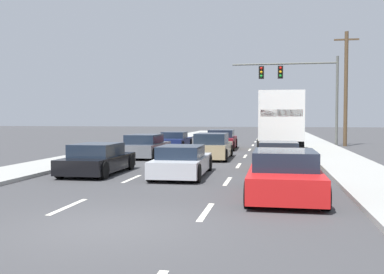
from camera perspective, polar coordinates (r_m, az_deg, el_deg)
ground_plane at (r=33.59m, az=4.78°, el=-1.20°), size 140.00×140.00×0.00m
sidewalk_right at (r=28.64m, az=16.95°, el=-1.81°), size 2.58×80.00×0.14m
sidewalk_left at (r=30.06m, az=-8.66°, el=-1.53°), size 2.58×80.00×0.14m
lane_markings at (r=30.30m, az=4.18°, el=-1.60°), size 3.54×52.00×0.01m
car_navy at (r=30.88m, az=-2.24°, el=-0.52°), size 1.86×4.14×1.18m
car_gray at (r=24.42m, az=-5.98°, el=-1.22°), size 1.94×4.52×1.26m
car_black at (r=17.60m, az=-12.01°, el=-2.84°), size 1.86×4.11×1.17m
car_maroon at (r=30.62m, az=3.80°, el=-0.41°), size 2.06×4.58×1.33m
car_tan at (r=23.36m, az=2.60°, el=-1.30°), size 1.89×4.34×1.35m
car_silver at (r=16.56m, az=-1.28°, el=-3.19°), size 1.91×4.53×1.14m
box_truck at (r=27.45m, az=11.15°, el=2.23°), size 2.60×8.75×3.59m
car_orange at (r=19.30m, az=10.98°, el=-2.41°), size 1.93×4.24×1.15m
car_red at (r=12.50m, az=11.75°, el=-4.80°), size 2.01×4.48×1.27m
traffic_signal_mast at (r=35.59m, az=12.79°, el=7.20°), size 8.08×0.69×6.84m
utility_pole_mid at (r=35.61m, az=19.10°, el=6.03°), size 1.80×0.28×8.61m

